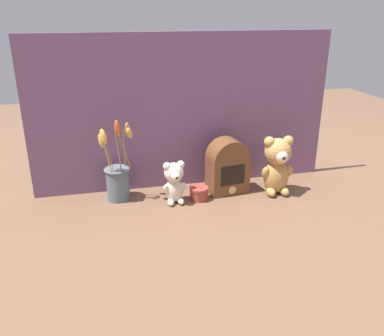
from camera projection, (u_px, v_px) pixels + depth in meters
name	position (u px, v px, depth m)	size (l,w,h in m)	color
ground_plane	(193.00, 200.00, 1.63)	(4.00, 4.00, 0.00)	brown
backdrop_wall	(184.00, 113.00, 1.66)	(1.25, 0.02, 0.63)	#704C70
teddy_bear_large	(277.00, 164.00, 1.64)	(0.13, 0.12, 0.25)	tan
teddy_bear_medium	(174.00, 182.00, 1.57)	(0.09, 0.09, 0.17)	beige
flower_vase	(118.00, 178.00, 1.60)	(0.14, 0.12, 0.33)	slate
vintage_radio	(228.00, 166.00, 1.66)	(0.17, 0.12, 0.23)	brown
decorative_tin_tall	(199.00, 193.00, 1.63)	(0.08, 0.08, 0.05)	#993D33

